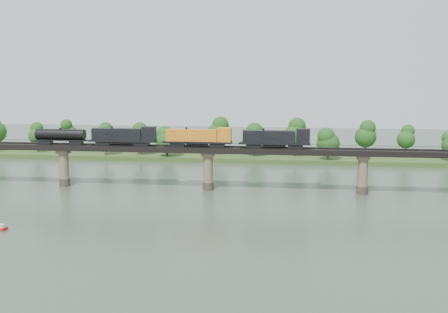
# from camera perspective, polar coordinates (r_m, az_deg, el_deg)

# --- Properties ---
(ground) EXTENTS (400.00, 400.00, 0.00)m
(ground) POSITION_cam_1_polar(r_m,az_deg,el_deg) (120.84, -3.87, -6.32)
(ground) COLOR #334234
(ground) RESTS_ON ground
(far_bank) EXTENTS (300.00, 24.00, 1.60)m
(far_bank) POSITION_cam_1_polar(r_m,az_deg,el_deg) (203.04, 0.84, 0.06)
(far_bank) COLOR #2F491D
(far_bank) RESTS_ON ground
(bridge) EXTENTS (236.00, 30.00, 11.50)m
(bridge) POSITION_cam_1_polar(r_m,az_deg,el_deg) (148.51, -1.62, -1.32)
(bridge) COLOR #473A2D
(bridge) RESTS_ON ground
(bridge_superstructure) EXTENTS (220.00, 4.90, 0.75)m
(bridge_superstructure) POSITION_cam_1_polar(r_m,az_deg,el_deg) (147.54, -1.63, 1.10)
(bridge_superstructure) COLOR black
(bridge_superstructure) RESTS_ON bridge
(far_treeline) EXTENTS (289.06, 17.54, 13.60)m
(far_treeline) POSITION_cam_1_polar(r_m,az_deg,el_deg) (198.70, -1.66, 2.21)
(far_treeline) COLOR #382619
(far_treeline) RESTS_ON far_bank
(freight_train) EXTENTS (74.51, 2.90, 5.13)m
(freight_train) POSITION_cam_1_polar(r_m,az_deg,el_deg) (149.06, -5.23, 1.98)
(freight_train) COLOR black
(freight_train) RESTS_ON bridge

